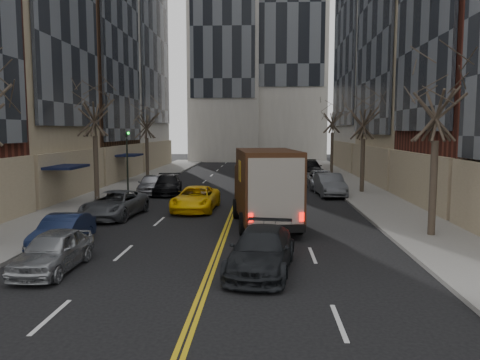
{
  "coord_description": "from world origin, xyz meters",
  "views": [
    {
      "loc": [
        1.67,
        -8.79,
        4.55
      ],
      "look_at": [
        0.59,
        13.15,
        2.2
      ],
      "focal_mm": 35.0,
      "sensor_mm": 36.0,
      "label": 1
    }
  ],
  "objects_px": {
    "observer_sedan": "(261,250)",
    "taxi": "(196,199)",
    "pedestrian": "(238,197)",
    "ups_truck": "(266,188)"
  },
  "relations": [
    {
      "from": "observer_sedan",
      "to": "taxi",
      "type": "bearing_deg",
      "value": 116.17
    },
    {
      "from": "observer_sedan",
      "to": "pedestrian",
      "type": "xyz_separation_m",
      "value": [
        -1.37,
        11.58,
        0.07
      ]
    },
    {
      "from": "observer_sedan",
      "to": "ups_truck",
      "type": "bearing_deg",
      "value": 96.48
    },
    {
      "from": "taxi",
      "to": "pedestrian",
      "type": "distance_m",
      "value": 2.4
    },
    {
      "from": "taxi",
      "to": "pedestrian",
      "type": "height_order",
      "value": "pedestrian"
    },
    {
      "from": "ups_truck",
      "to": "pedestrian",
      "type": "xyz_separation_m",
      "value": [
        -1.54,
        4.49,
        -1.08
      ]
    },
    {
      "from": "ups_truck",
      "to": "observer_sedan",
      "type": "xyz_separation_m",
      "value": [
        -0.16,
        -7.08,
        -1.15
      ]
    },
    {
      "from": "ups_truck",
      "to": "pedestrian",
      "type": "bearing_deg",
      "value": 101.35
    },
    {
      "from": "observer_sedan",
      "to": "pedestrian",
      "type": "relative_size",
      "value": 3.28
    },
    {
      "from": "ups_truck",
      "to": "taxi",
      "type": "distance_m",
      "value": 5.91
    }
  ]
}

